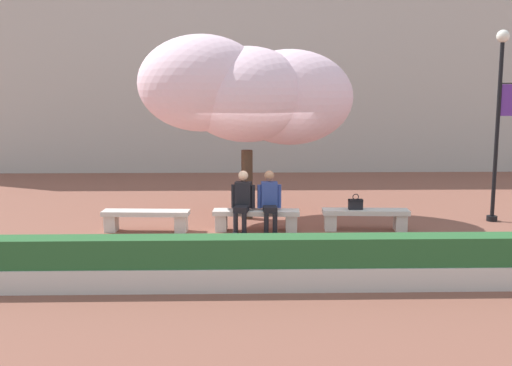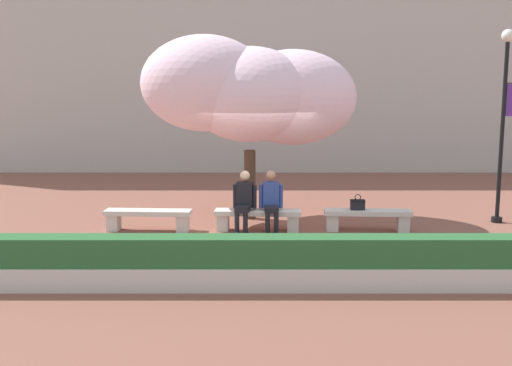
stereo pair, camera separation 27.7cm
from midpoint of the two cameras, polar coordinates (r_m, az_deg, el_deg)
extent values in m
plane|color=brown|center=(12.80, 0.62, -4.57)|extent=(100.00, 100.00, 0.00)
cube|color=#B7B2A8|center=(23.75, 0.26, 13.35)|extent=(28.00, 4.00, 9.71)
cube|color=beige|center=(12.90, -9.82, -2.78)|extent=(1.85, 0.52, 0.10)
cube|color=beige|center=(13.13, -12.98, -3.67)|extent=(0.26, 0.35, 0.35)
cube|color=beige|center=(12.80, -6.53, -3.82)|extent=(0.26, 0.35, 0.35)
cube|color=beige|center=(12.72, 0.63, -2.81)|extent=(1.85, 0.52, 0.10)
cube|color=beige|center=(12.82, -2.72, -3.76)|extent=(0.26, 0.35, 0.35)
cube|color=beige|center=(12.75, 3.98, -3.83)|extent=(0.26, 0.35, 0.35)
cube|color=beige|center=(12.96, 11.02, -2.75)|extent=(1.85, 0.52, 0.10)
cube|color=beige|center=(12.92, 7.71, -3.72)|extent=(0.26, 0.35, 0.35)
cube|color=beige|center=(13.13, 14.22, -3.72)|extent=(0.26, 0.35, 0.35)
cube|color=black|center=(12.41, -1.42, -4.85)|extent=(0.14, 0.23, 0.06)
cylinder|color=black|center=(12.42, -1.37, -3.85)|extent=(0.10, 0.10, 0.42)
cube|color=black|center=(12.38, -0.60, -4.89)|extent=(0.14, 0.23, 0.06)
cylinder|color=black|center=(12.39, -0.55, -3.88)|extent=(0.10, 0.10, 0.42)
cube|color=black|center=(12.52, -0.80, -2.48)|extent=(0.35, 0.44, 0.12)
cube|color=black|center=(12.68, -0.61, -1.09)|extent=(0.37, 0.28, 0.54)
sphere|color=beige|center=(12.62, -0.61, 0.72)|extent=(0.21, 0.21, 0.21)
cylinder|color=black|center=(12.71, -1.56, -1.26)|extent=(0.09, 0.09, 0.50)
cylinder|color=black|center=(12.63, 0.31, -1.32)|extent=(0.09, 0.09, 0.50)
cube|color=black|center=(12.39, 1.59, -4.88)|extent=(0.11, 0.22, 0.06)
cylinder|color=black|center=(12.40, 1.57, -3.87)|extent=(0.10, 0.10, 0.42)
cube|color=black|center=(12.40, 2.42, -4.87)|extent=(0.11, 0.22, 0.06)
cylinder|color=black|center=(12.41, 2.41, -3.86)|extent=(0.10, 0.10, 0.42)
cube|color=black|center=(12.53, 1.94, -2.48)|extent=(0.29, 0.41, 0.12)
cube|color=#2D4289|center=(12.69, 1.88, -1.09)|extent=(0.35, 0.23, 0.54)
sphere|color=#A37556|center=(12.63, 1.89, 0.72)|extent=(0.21, 0.21, 0.21)
cylinder|color=#2D4289|center=(12.67, 0.94, -1.29)|extent=(0.09, 0.09, 0.50)
cylinder|color=#2D4289|center=(12.69, 2.83, -1.28)|extent=(0.09, 0.09, 0.50)
cube|color=black|center=(12.91, 10.09, -2.05)|extent=(0.30, 0.14, 0.22)
cube|color=black|center=(12.88, 10.10, -1.66)|extent=(0.30, 0.15, 0.04)
torus|color=black|center=(12.88, 10.10, -1.35)|extent=(0.14, 0.02, 0.14)
cylinder|color=#473323|center=(13.90, -0.19, -0.14)|extent=(0.26, 0.26, 1.60)
ellipsoid|color=#F4CCDB|center=(13.73, -0.20, 8.43)|extent=(2.87, 3.09, 2.16)
ellipsoid|color=#F4CCDB|center=(13.57, -4.49, 9.44)|extent=(2.86, 2.53, 2.14)
ellipsoid|color=#F4CCDB|center=(14.00, 3.94, 8.14)|extent=(2.92, 2.50, 2.19)
cylinder|color=black|center=(14.71, 22.27, -3.23)|extent=(0.24, 0.24, 0.12)
cylinder|color=black|center=(14.46, 22.71, 4.31)|extent=(0.09, 0.09, 4.00)
sphere|color=white|center=(14.48, 23.22, 12.77)|extent=(0.28, 0.28, 0.28)
cylinder|color=black|center=(14.51, 23.71, 8.70)|extent=(0.40, 0.02, 0.02)
cube|color=#5B2D8E|center=(14.51, 23.62, 7.24)|extent=(0.30, 0.02, 0.70)
cube|color=beige|center=(9.13, 0.96, -8.91)|extent=(11.40, 0.50, 0.36)
cube|color=#285B2D|center=(9.01, 0.96, -6.48)|extent=(11.30, 0.44, 0.44)
camera|label=1|loc=(0.14, -89.38, 0.10)|focal=42.00mm
camera|label=2|loc=(0.14, 90.62, -0.10)|focal=42.00mm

